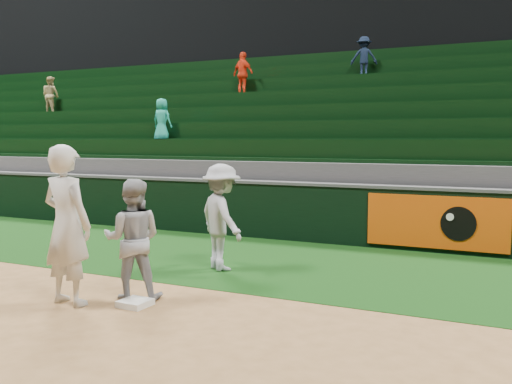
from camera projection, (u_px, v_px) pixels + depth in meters
ground at (145, 302)px, 7.60m from camera, size 70.00×70.00×0.00m
foul_grass at (246, 259)px, 10.29m from camera, size 36.00×4.20×0.01m
upper_deck at (409, 42)px, 22.69m from camera, size 40.00×12.00×12.00m
first_base at (135, 303)px, 7.40m from camera, size 0.38×0.38×0.08m
first_baseman at (67, 225)px, 7.41m from camera, size 0.80×0.56×2.10m
baserunner at (133, 239)px, 7.68m from camera, size 0.99×0.91×1.63m
base_coach at (222, 217)px, 9.36m from camera, size 1.30×1.18×1.75m
field_wall at (294, 211)px, 12.19m from camera, size 36.00×0.45×1.25m
stadium_seating at (345, 156)px, 15.49m from camera, size 36.00×5.95×5.05m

